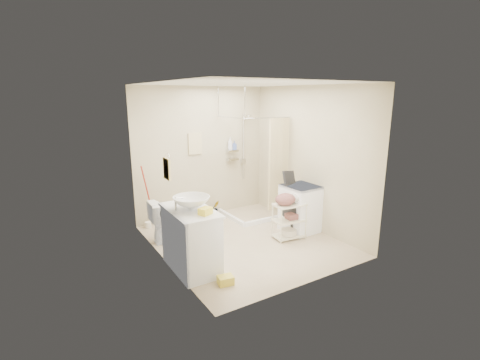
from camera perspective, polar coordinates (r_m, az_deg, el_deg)
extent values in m
plane|color=#C6B494|center=(6.03, 0.72, -9.96)|extent=(3.20, 3.20, 0.00)
cube|color=silver|center=(5.52, 0.80, 15.56)|extent=(2.80, 3.20, 0.04)
cube|color=#C2B897|center=(7.02, -6.29, 4.44)|extent=(2.80, 0.04, 2.60)
cube|color=#C2B897|center=(4.40, 11.98, -1.36)|extent=(2.80, 0.04, 2.60)
cube|color=#C2B897|center=(5.04, -12.80, 0.50)|extent=(0.04, 3.20, 2.60)
cube|color=#C2B897|center=(6.48, 11.28, 3.49)|extent=(0.04, 3.20, 2.60)
cube|color=silver|center=(5.01, -8.04, -9.64)|extent=(0.58, 1.03, 0.90)
imported|color=silver|center=(4.84, -7.97, -3.70)|extent=(0.65, 0.65, 0.18)
cube|color=yellow|center=(4.61, -5.71, -5.10)|extent=(0.20, 0.18, 0.09)
cube|color=yellow|center=(4.75, -2.39, -15.86)|extent=(0.32, 0.27, 0.16)
imported|color=silver|center=(6.05, -11.26, -6.49)|extent=(0.72, 0.44, 0.72)
imported|color=#9C5B39|center=(7.03, -7.06, -5.26)|extent=(0.17, 0.12, 0.30)
imported|color=brown|center=(7.18, -4.10, -4.62)|extent=(0.18, 0.15, 0.33)
cube|color=beige|center=(6.91, -7.39, 5.94)|extent=(0.28, 0.03, 0.42)
imported|color=silver|center=(7.19, -1.63, 5.96)|extent=(0.11, 0.11, 0.26)
imported|color=#435899|center=(7.25, -0.94, 5.73)|extent=(0.10, 0.11, 0.19)
cube|color=white|center=(6.44, 9.95, -4.56)|extent=(0.60, 0.62, 0.85)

